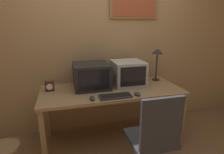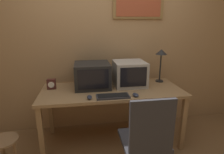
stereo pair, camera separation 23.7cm
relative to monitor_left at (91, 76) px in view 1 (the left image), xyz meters
name	(u,v)px [view 1 (the left image)]	position (x,y,z in m)	size (l,w,h in m)	color
wall_back	(103,43)	(0.25, 0.36, 0.39)	(8.00, 0.08, 2.60)	tan
desk	(112,95)	(0.24, -0.14, -0.24)	(1.80, 0.75, 0.76)	#99754C
monitor_left	(91,76)	(0.00, 0.00, 0.00)	(0.46, 0.45, 0.32)	black
monitor_right	(128,73)	(0.50, 0.00, 0.00)	(0.42, 0.43, 0.33)	#B7B2A8
keyboard_main	(115,96)	(0.21, -0.41, -0.15)	(0.38, 0.16, 0.03)	#333338
mouse_near_keyboard	(137,94)	(0.48, -0.43, -0.14)	(0.07, 0.11, 0.03)	#282D3D
mouse_far_corner	(92,98)	(-0.06, -0.42, -0.14)	(0.06, 0.11, 0.04)	#282D3D
desk_clock	(50,86)	(-0.53, -0.01, -0.09)	(0.11, 0.07, 0.13)	#4C231E
desk_lamp	(157,55)	(0.98, 0.08, 0.22)	(0.16, 0.16, 0.47)	black
office_chair	(152,146)	(0.43, -0.94, -0.48)	(0.45, 0.45, 0.99)	black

